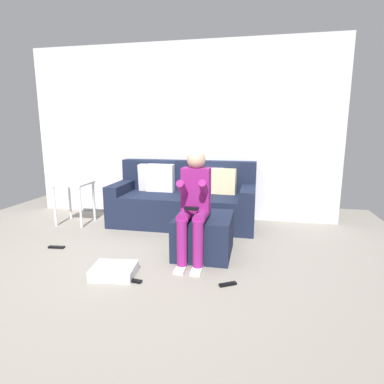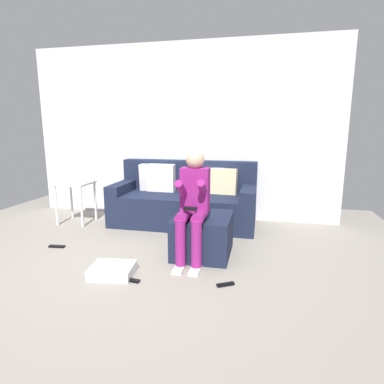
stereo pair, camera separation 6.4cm
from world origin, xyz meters
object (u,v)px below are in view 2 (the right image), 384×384
object	(u,v)px
remote_under_side_table	(57,246)
side_table	(75,190)
person_seated	(193,202)
remote_near_ottoman	(225,284)
remote_by_storage_bin	(130,280)
couch_sectional	(185,200)
storage_bin	(112,270)
ottoman	(203,235)

from	to	relation	value
remote_under_side_table	side_table	bearing A→B (deg)	102.66
person_seated	remote_under_side_table	world-z (taller)	person_seated
person_seated	remote_near_ottoman	xyz separation A→B (m)	(0.41, -0.50, -0.64)
remote_near_ottoman	remote_by_storage_bin	size ratio (longest dim) A/B	0.85
couch_sectional	storage_bin	xyz separation A→B (m)	(-0.27, -1.85, -0.30)
couch_sectional	person_seated	size ratio (longest dim) A/B	1.76
person_seated	ottoman	bearing A→B (deg)	69.27
couch_sectional	storage_bin	size ratio (longest dim) A/B	5.10
storage_bin	remote_near_ottoman	distance (m)	1.10
person_seated	remote_under_side_table	bearing A→B (deg)	179.74
ottoman	person_seated	xyz separation A→B (m)	(-0.07, -0.19, 0.43)
remote_near_ottoman	storage_bin	bearing A→B (deg)	151.14
couch_sectional	person_seated	xyz separation A→B (m)	(0.42, -1.32, 0.30)
couch_sectional	remote_near_ottoman	world-z (taller)	couch_sectional
couch_sectional	remote_by_storage_bin	bearing A→B (deg)	-91.66
ottoman	remote_near_ottoman	size ratio (longest dim) A/B	4.14
person_seated	side_table	world-z (taller)	person_seated
side_table	ottoman	bearing A→B (deg)	-20.85
couch_sectional	remote_by_storage_bin	size ratio (longest dim) A/B	10.62
side_table	remote_under_side_table	world-z (taller)	side_table
couch_sectional	storage_bin	world-z (taller)	couch_sectional
couch_sectional	side_table	world-z (taller)	couch_sectional
ottoman	remote_by_storage_bin	distance (m)	0.99
side_table	remote_by_storage_bin	world-z (taller)	side_table
remote_by_storage_bin	ottoman	bearing A→B (deg)	63.83
remote_near_ottoman	remote_by_storage_bin	xyz separation A→B (m)	(-0.88, -0.11, 0.00)
person_seated	remote_near_ottoman	size ratio (longest dim) A/B	7.09
ottoman	person_seated	bearing A→B (deg)	-110.73
couch_sectional	remote_under_side_table	bearing A→B (deg)	-133.87
couch_sectional	person_seated	distance (m)	1.42
side_table	remote_near_ottoman	bearing A→B (deg)	-31.49
person_seated	side_table	bearing A→B (deg)	153.89
couch_sectional	storage_bin	bearing A→B (deg)	-98.23
person_seated	remote_by_storage_bin	size ratio (longest dim) A/B	6.02
side_table	remote_by_storage_bin	size ratio (longest dim) A/B	3.16
remote_near_ottoman	side_table	bearing A→B (deg)	117.93
storage_bin	remote_by_storage_bin	size ratio (longest dim) A/B	2.08
ottoman	storage_bin	distance (m)	1.06
storage_bin	remote_under_side_table	xyz separation A→B (m)	(-1.00, 0.54, -0.04)
storage_bin	person_seated	bearing A→B (deg)	37.89
ottoman	remote_under_side_table	size ratio (longest dim) A/B	3.60
couch_sectional	ottoman	bearing A→B (deg)	-66.60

